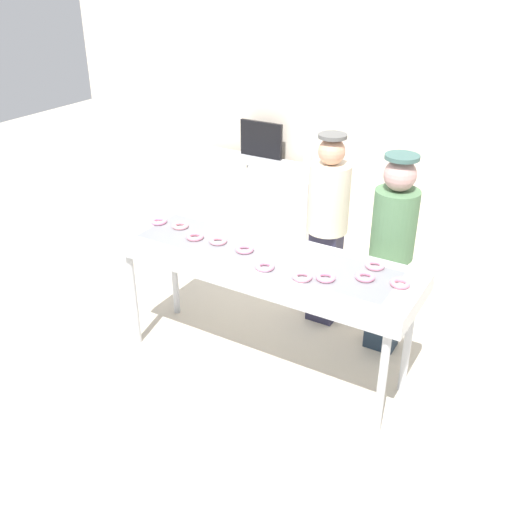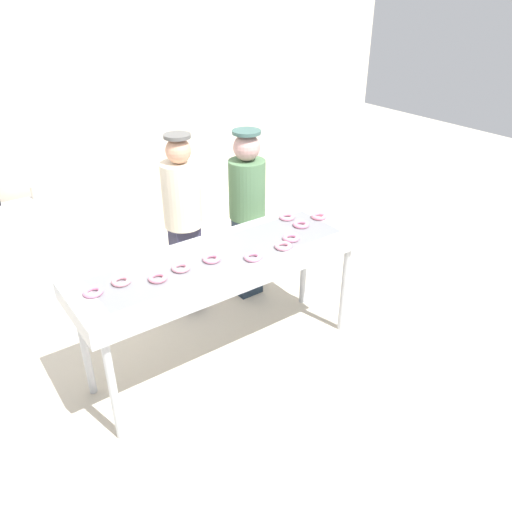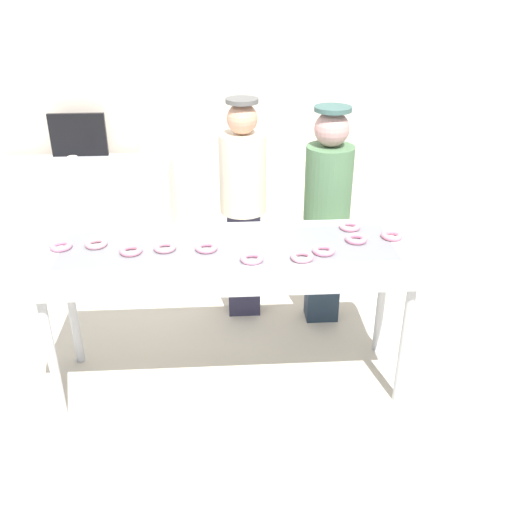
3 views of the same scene
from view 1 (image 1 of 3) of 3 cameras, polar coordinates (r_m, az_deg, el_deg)
name	(u,v)px [view 1 (image 1 of 3)]	position (r m, az deg, el deg)	size (l,w,h in m)	color
ground_plane	(262,364)	(4.70, 0.59, -10.41)	(16.00, 16.00, 0.00)	beige
back_wall	(387,119)	(6.16, 12.58, 12.87)	(8.00, 0.12, 2.81)	beige
fryer_conveyor	(263,263)	(4.21, 0.65, -0.67)	(2.27, 0.69, 0.98)	#B7BABF
strawberry_donut_0	(218,241)	(4.32, -3.69, 1.48)	(0.13, 0.13, 0.03)	pink
strawberry_donut_1	(265,266)	(3.96, 0.86, -1.01)	(0.13, 0.13, 0.03)	pink
strawberry_donut_2	(180,226)	(4.60, -7.36, 2.95)	(0.13, 0.13, 0.03)	pink
strawberry_donut_3	(195,237)	(4.40, -5.95, 1.89)	(0.13, 0.13, 0.03)	pink
strawberry_donut_4	(159,221)	(4.70, -9.42, 3.36)	(0.13, 0.13, 0.03)	pink
strawberry_donut_5	(302,277)	(3.85, 4.51, -2.01)	(0.13, 0.13, 0.03)	pink
strawberry_donut_6	(326,277)	(3.86, 6.76, -2.05)	(0.13, 0.13, 0.03)	pink
strawberry_donut_7	(365,277)	(3.90, 10.52, -1.98)	(0.13, 0.13, 0.03)	pink
strawberry_donut_8	(245,249)	(4.19, -1.11, 0.67)	(0.13, 0.13, 0.03)	pink
strawberry_donut_9	(400,283)	(3.87, 13.80, -2.58)	(0.13, 0.13, 0.03)	pink
strawberry_donut_10	(375,265)	(4.05, 11.44, -0.89)	(0.13, 0.13, 0.03)	pink
worker_baker	(327,221)	(4.82, 6.94, 3.38)	(0.33, 0.33, 1.65)	#2B2A42
worker_assistant	(392,245)	(4.54, 13.03, 1.07)	(0.33, 0.33, 1.62)	#202E3F
prep_counter	(250,199)	(6.60, -0.55, 5.53)	(1.67, 0.57, 0.85)	#B7BABF
paper_cup_0	(307,160)	(6.34, 4.93, 9.23)	(0.09, 0.09, 0.13)	beige
paper_cup_1	(243,162)	(6.25, -1.30, 9.06)	(0.09, 0.09, 0.13)	beige
menu_display	(261,139)	(6.59, 0.51, 11.23)	(0.51, 0.04, 0.39)	black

